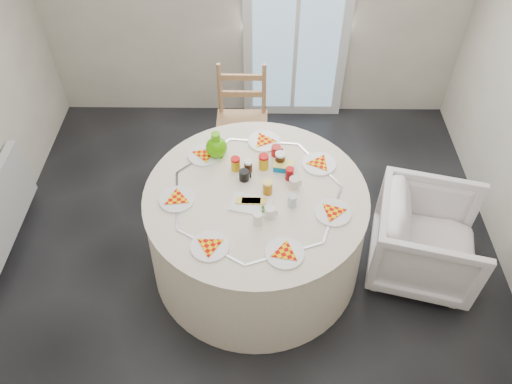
{
  "coord_description": "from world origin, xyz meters",
  "views": [
    {
      "loc": [
        0.07,
        -2.33,
        3.31
      ],
      "look_at": [
        0.04,
        0.02,
        0.8
      ],
      "focal_mm": 35.0,
      "sensor_mm": 36.0,
      "label": 1
    }
  ],
  "objects_px": {
    "green_pitcher": "(216,147)",
    "radiator": "(2,209)",
    "armchair": "(428,236)",
    "table": "(256,231)",
    "wooden_chair": "(242,127)"
  },
  "relations": [
    {
      "from": "table",
      "to": "armchair",
      "type": "distance_m",
      "value": 1.28
    },
    {
      "from": "armchair",
      "to": "green_pitcher",
      "type": "bearing_deg",
      "value": 88.52
    },
    {
      "from": "table",
      "to": "green_pitcher",
      "type": "relative_size",
      "value": 7.85
    },
    {
      "from": "wooden_chair",
      "to": "armchair",
      "type": "distance_m",
      "value": 1.82
    },
    {
      "from": "radiator",
      "to": "armchair",
      "type": "xyz_separation_m",
      "value": [
        3.26,
        -0.24,
        0.01
      ]
    },
    {
      "from": "wooden_chair",
      "to": "armchair",
      "type": "relative_size",
      "value": 1.31
    },
    {
      "from": "radiator",
      "to": "table",
      "type": "relative_size",
      "value": 0.62
    },
    {
      "from": "table",
      "to": "wooden_chair",
      "type": "relative_size",
      "value": 1.6
    },
    {
      "from": "wooden_chair",
      "to": "armchair",
      "type": "height_order",
      "value": "wooden_chair"
    },
    {
      "from": "green_pitcher",
      "to": "radiator",
      "type": "bearing_deg",
      "value": -152.0
    },
    {
      "from": "armchair",
      "to": "table",
      "type": "bearing_deg",
      "value": 101.78
    },
    {
      "from": "green_pitcher",
      "to": "armchair",
      "type": "bearing_deg",
      "value": 5.64
    },
    {
      "from": "wooden_chair",
      "to": "armchair",
      "type": "xyz_separation_m",
      "value": [
        1.41,
        -1.15,
        -0.08
      ]
    },
    {
      "from": "radiator",
      "to": "green_pitcher",
      "type": "relative_size",
      "value": 4.86
    },
    {
      "from": "radiator",
      "to": "wooden_chair",
      "type": "bearing_deg",
      "value": 26.28
    }
  ]
}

